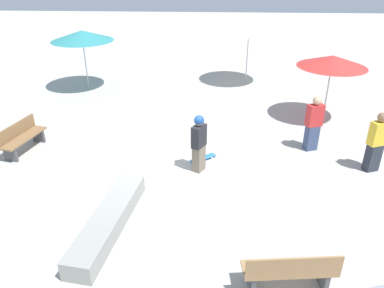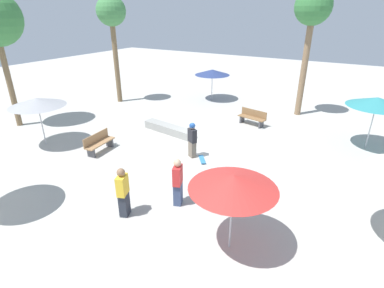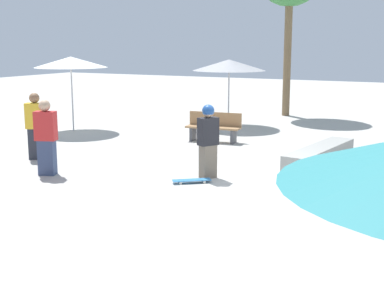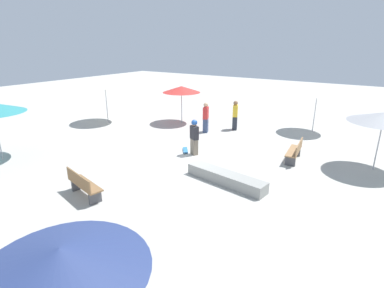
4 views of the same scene
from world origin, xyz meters
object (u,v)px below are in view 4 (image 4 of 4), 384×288
(skateboard, at_px, (185,150))
(concrete_ledge, at_px, (226,178))
(shade_umbrella_red, at_px, (181,89))
(bench_near, at_px, (295,151))
(bystander_far, at_px, (206,118))
(shade_umbrella_white, at_px, (318,91))
(skater_main, at_px, (194,136))
(bench_far, at_px, (83,185))
(shade_umbrella_cream, at_px, (105,84))
(shade_umbrella_navy, at_px, (61,260))
(bystander_watching, at_px, (235,115))
(shade_umbrella_grey, at_px, (384,117))

(skateboard, height_order, concrete_ledge, concrete_ledge)
(shade_umbrella_red, bearing_deg, bench_near, -108.48)
(shade_umbrella_red, xyz_separation_m, bystander_far, (-0.97, -2.29, -1.23))
(skateboard, bearing_deg, shade_umbrella_white, -70.41)
(skater_main, bearing_deg, bench_far, 110.25)
(skateboard, distance_m, shade_umbrella_cream, 7.62)
(bench_far, bearing_deg, shade_umbrella_navy, -26.20)
(skater_main, height_order, skateboard, skater_main)
(bystander_watching, bearing_deg, bench_far, 155.73)
(concrete_ledge, height_order, shade_umbrella_cream, shade_umbrella_cream)
(skateboard, bearing_deg, shade_umbrella_cream, 38.25)
(concrete_ledge, xyz_separation_m, bench_far, (-3.38, 3.33, 0.22))
(skater_main, xyz_separation_m, shade_umbrella_red, (4.22, 3.67, 1.20))
(bench_far, height_order, bystander_far, bystander_far)
(bench_near, bearing_deg, concrete_ledge, 151.55)
(skateboard, relative_size, shade_umbrella_white, 0.31)
(skater_main, relative_size, skateboard, 2.10)
(bench_near, relative_size, bystander_watching, 0.99)
(shade_umbrella_grey, bearing_deg, concrete_ledge, 134.82)
(concrete_ledge, distance_m, bench_near, 3.77)
(shade_umbrella_grey, bearing_deg, bystander_far, 84.31)
(shade_umbrella_cream, height_order, bystander_far, shade_umbrella_cream)
(shade_umbrella_red, bearing_deg, shade_umbrella_grey, -99.67)
(skateboard, height_order, shade_umbrella_cream, shade_umbrella_cream)
(shade_umbrella_cream, distance_m, shade_umbrella_grey, 14.37)
(shade_umbrella_navy, bearing_deg, shade_umbrella_red, 29.07)
(skater_main, distance_m, bench_far, 5.26)
(concrete_ledge, bearing_deg, bystander_watching, 23.19)
(shade_umbrella_cream, relative_size, bystander_far, 1.54)
(shade_umbrella_cream, xyz_separation_m, shade_umbrella_red, (2.40, -3.94, -0.32))
(skateboard, height_order, shade_umbrella_navy, shade_umbrella_navy)
(skateboard, xyz_separation_m, shade_umbrella_navy, (-8.74, -4.03, 1.89))
(shade_umbrella_navy, bearing_deg, shade_umbrella_white, -0.26)
(shade_umbrella_navy, bearing_deg, concrete_ledge, 8.27)
(shade_umbrella_white, height_order, bystander_watching, shade_umbrella_white)
(skateboard, height_order, bystander_watching, bystander_watching)
(skater_main, relative_size, bystander_far, 0.96)
(bench_far, relative_size, shade_umbrella_cream, 0.65)
(shade_umbrella_cream, height_order, shade_umbrella_navy, shade_umbrella_cream)
(skater_main, distance_m, concrete_ledge, 3.13)
(skater_main, bearing_deg, concrete_ledge, 173.63)
(concrete_ledge, height_order, shade_umbrella_red, shade_umbrella_red)
(skater_main, height_order, bench_near, skater_main)
(shade_umbrella_cream, bearing_deg, skateboard, -103.63)
(concrete_ledge, distance_m, shade_umbrella_navy, 7.13)
(skater_main, relative_size, concrete_ledge, 0.51)
(skater_main, relative_size, bench_near, 0.97)
(shade_umbrella_cream, bearing_deg, shade_umbrella_white, -66.81)
(shade_umbrella_navy, relative_size, shade_umbrella_white, 1.01)
(bystander_far, bearing_deg, skateboard, 174.55)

